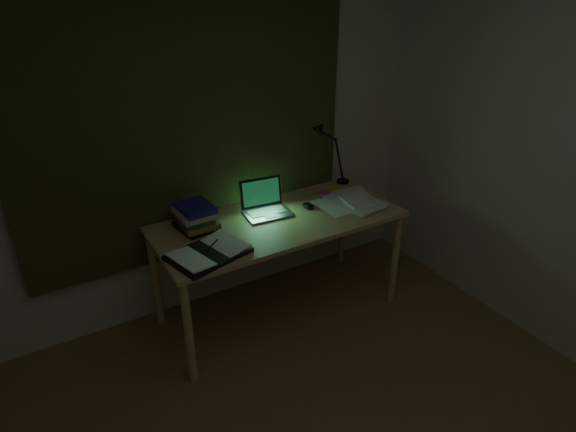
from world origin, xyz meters
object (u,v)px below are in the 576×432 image
(loose_papers, at_px, (348,203))
(desk_lamp, at_px, (345,151))
(desk, at_px, (279,267))
(laptop, at_px, (268,200))
(open_textbook, at_px, (208,253))
(book_stack, at_px, (195,217))

(loose_papers, height_order, desk_lamp, desk_lamp)
(desk, relative_size, laptop, 4.76)
(open_textbook, bearing_deg, loose_papers, -7.64)
(desk, relative_size, loose_papers, 4.30)
(book_stack, bearing_deg, loose_papers, -10.93)
(book_stack, xyz_separation_m, loose_papers, (1.04, -0.20, -0.07))
(open_textbook, xyz_separation_m, book_stack, (0.06, 0.34, 0.07))
(open_textbook, bearing_deg, desk, 3.12)
(desk, distance_m, loose_papers, 0.66)
(desk, height_order, desk_lamp, desk_lamp)
(open_textbook, height_order, loose_papers, open_textbook)
(desk, xyz_separation_m, laptop, (-0.03, 0.10, 0.48))
(laptop, bearing_deg, loose_papers, -8.52)
(laptop, height_order, open_textbook, laptop)
(laptop, relative_size, desk_lamp, 0.67)
(open_textbook, xyz_separation_m, desk_lamp, (1.30, 0.47, 0.24))
(loose_papers, bearing_deg, laptop, 165.69)
(open_textbook, relative_size, book_stack, 1.69)
(desk, xyz_separation_m, desk_lamp, (0.73, 0.28, 0.63))
(laptop, distance_m, open_textbook, 0.62)
(desk_lamp, bearing_deg, open_textbook, -148.47)
(open_textbook, height_order, desk_lamp, desk_lamp)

